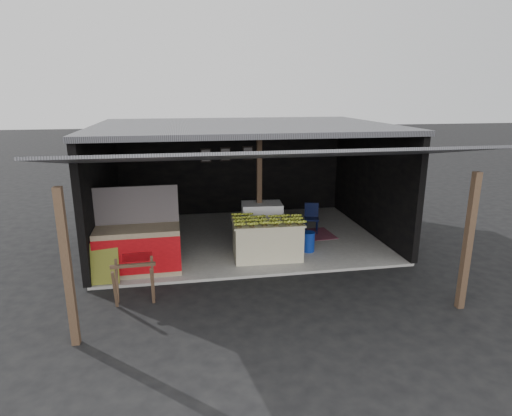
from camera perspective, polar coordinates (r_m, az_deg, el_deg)
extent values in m
plane|color=black|center=(9.14, 0.74, -9.25)|extent=(80.00, 80.00, 0.00)
cube|color=gray|center=(11.42, -1.63, -3.98)|extent=(7.00, 5.00, 0.06)
cube|color=black|center=(13.45, -3.26, 5.48)|extent=(7.00, 0.15, 2.90)
cube|color=black|center=(11.08, -19.91, 2.45)|extent=(0.15, 5.00, 2.90)
cube|color=black|center=(12.03, 15.08, 3.80)|extent=(0.15, 5.00, 2.90)
cube|color=#232326|center=(10.81, -1.74, 10.85)|extent=(7.20, 5.20, 0.12)
cube|color=#232326|center=(7.46, 2.19, 7.07)|extent=(7.40, 2.47, 0.48)
cube|color=#4F3727|center=(10.50, 0.42, 2.57)|extent=(0.12, 0.12, 2.85)
cube|color=#4F3727|center=(6.98, -23.86, -7.48)|extent=(0.12, 0.12, 2.50)
cube|color=#4F3727|center=(8.34, 26.41, -4.15)|extent=(0.12, 0.12, 2.50)
cube|color=silver|center=(9.89, 1.50, -4.31)|extent=(1.56, 0.98, 0.84)
cube|color=silver|center=(9.75, 1.51, -1.89)|extent=(1.62, 1.04, 0.04)
cube|color=white|center=(10.65, 0.80, -2.17)|extent=(1.02, 0.72, 1.08)
cube|color=navy|center=(10.32, 1.15, -2.43)|extent=(0.76, 0.07, 0.32)
cube|color=#B21414|center=(10.44, 1.14, -4.41)|extent=(0.49, 0.05, 0.11)
cube|color=#998466|center=(9.42, -15.38, -5.43)|extent=(1.76, 0.80, 0.98)
cube|color=#BB0C12|center=(9.05, -15.59, -6.29)|extent=(1.75, 0.05, 0.77)
cube|color=white|center=(9.05, -15.60, -6.32)|extent=(0.59, 0.02, 0.20)
cube|color=#19244D|center=(9.47, -15.60, 0.39)|extent=(1.75, 0.08, 0.82)
cube|color=black|center=(9.11, -19.57, -7.01)|extent=(0.56, 0.22, 0.82)
cube|color=#4F3727|center=(8.10, -18.30, -10.30)|extent=(0.06, 0.30, 0.79)
cube|color=#4F3727|center=(8.05, -13.64, -10.09)|extent=(0.06, 0.30, 0.79)
cube|color=#4F3727|center=(8.45, -18.06, -9.18)|extent=(0.06, 0.30, 0.79)
cube|color=#4F3727|center=(8.40, -13.61, -8.97)|extent=(0.06, 0.30, 0.79)
cube|color=#4F3727|center=(8.10, -16.09, -7.37)|extent=(0.80, 0.10, 0.06)
cylinder|color=navy|center=(10.40, 6.97, -4.56)|extent=(0.31, 0.31, 0.45)
cylinder|color=black|center=(11.61, 6.69, -2.57)|extent=(0.03, 0.03, 0.40)
cylinder|color=black|center=(11.63, 8.16, -2.59)|extent=(0.03, 0.03, 0.40)
cylinder|color=black|center=(11.89, 6.63, -2.13)|extent=(0.03, 0.03, 0.40)
cylinder|color=black|center=(11.91, 8.06, -2.15)|extent=(0.03, 0.03, 0.40)
cube|color=black|center=(11.70, 7.42, -1.43)|extent=(0.46, 0.46, 0.04)
cube|color=black|center=(11.81, 7.41, -0.26)|extent=(0.38, 0.13, 0.40)
cube|color=maroon|center=(11.59, 6.56, -3.60)|extent=(1.57, 1.11, 0.01)
cube|color=black|center=(13.22, -6.71, 6.98)|extent=(0.32, 0.03, 0.42)
cube|color=#4C4C59|center=(13.20, -6.70, 6.97)|extent=(0.26, 0.02, 0.34)
cube|color=black|center=(13.27, -4.10, 7.16)|extent=(0.32, 0.03, 0.42)
cube|color=#4C4C59|center=(13.25, -4.09, 7.15)|extent=(0.26, 0.02, 0.34)
cube|color=black|center=(13.36, -1.09, 7.34)|extent=(0.32, 0.03, 0.42)
cube|color=#4C4C59|center=(13.34, -1.08, 7.33)|extent=(0.26, 0.02, 0.34)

